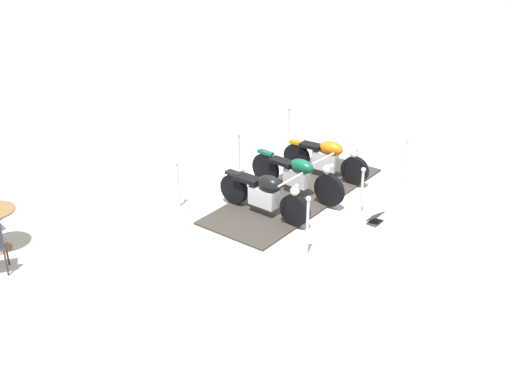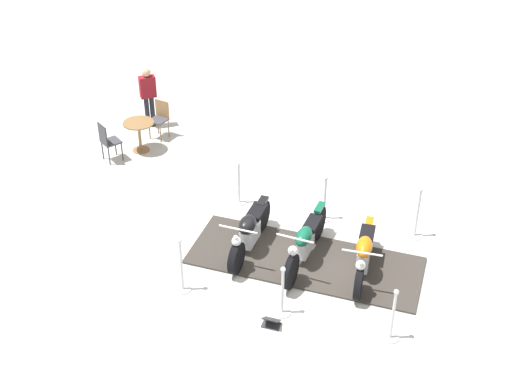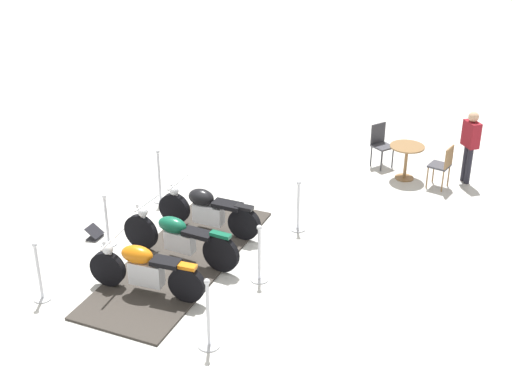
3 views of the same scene
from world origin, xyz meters
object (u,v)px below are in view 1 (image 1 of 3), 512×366
object	(u,v)px
motorcycle_black	(265,193)
stanchion_left_mid	(239,163)
stanchion_right_rear	(404,168)
stanchion_left_rear	(288,138)
stanchion_right_mid	(361,201)
motorcycle_forest	(298,174)
stanchion_left_front	(179,193)
motorcycle_copper	(327,158)
stanchion_right_front	(307,236)
info_placard	(375,220)

from	to	relation	value
motorcycle_black	stanchion_left_mid	xyz separation A→B (m)	(-1.87, 0.22, -0.13)
stanchion_right_rear	stanchion_left_rear	distance (m)	2.99
motorcycle_black	stanchion_right_mid	world-z (taller)	stanchion_right_mid
stanchion_left_rear	motorcycle_forest	bearing A→B (deg)	-21.45
stanchion_left_mid	stanchion_left_rear	distance (m)	1.88
stanchion_left_mid	stanchion_right_mid	bearing A→B (deg)	29.44
stanchion_left_front	stanchion_right_mid	bearing A→B (deg)	61.56
motorcycle_forest	motorcycle_black	bearing A→B (deg)	-86.71
stanchion_left_front	stanchion_right_rear	size ratio (longest dim) A/B	0.97
motorcycle_copper	stanchion_left_mid	xyz separation A→B (m)	(-0.79, -1.72, -0.14)
stanchion_right_rear	stanchion_left_rear	xyz separation A→B (m)	(-2.60, -1.47, 0.01)
motorcycle_forest	stanchion_right_mid	xyz separation A→B (m)	(1.27, 0.72, -0.16)
motorcycle_copper	stanchion_right_front	bearing A→B (deg)	-68.21
motorcycle_black	motorcycle_forest	bearing A→B (deg)	90.61
stanchion_right_mid	stanchion_left_front	bearing A→B (deg)	-118.44
stanchion_left_front	info_placard	distance (m)	3.81
motorcycle_copper	stanchion_right_mid	distance (m)	1.84
stanchion_left_mid	stanchion_right_rear	xyz separation A→B (m)	(1.68, 3.10, 0.02)
stanchion_left_mid	stanchion_left_front	xyz separation A→B (m)	(0.92, -1.63, -0.01)
stanchion_left_mid	stanchion_right_mid	world-z (taller)	stanchion_left_mid
stanchion_right_front	stanchion_right_mid	world-z (taller)	stanchion_right_front
motorcycle_black	info_placard	world-z (taller)	motorcycle_black
stanchion_right_mid	stanchion_left_front	world-z (taller)	same
stanchion_left_mid	stanchion_left_rear	size ratio (longest dim) A/B	0.90
motorcycle_forest	stanchion_left_rear	distance (m)	2.42
stanchion_left_mid	stanchion_left_front	size ratio (longest dim) A/B	1.02
stanchion_right_mid	stanchion_left_rear	size ratio (longest dim) A/B	0.88
motorcycle_copper	stanchion_left_mid	bearing A→B (deg)	-148.26
stanchion_right_mid	stanchion_right_rear	xyz separation A→B (m)	(-0.92, 1.63, 0.04)
stanchion_right_mid	stanchion_left_rear	world-z (taller)	stanchion_left_rear
stanchion_left_mid	motorcycle_forest	bearing A→B (deg)	29.36
motorcycle_black	stanchion_left_rear	bearing A→B (deg)	117.84
stanchion_right_mid	motorcycle_forest	bearing A→B (deg)	-150.49
stanchion_left_mid	stanchion_right_front	bearing A→B (deg)	-2.69
stanchion_left_front	info_placard	size ratio (longest dim) A/B	2.74
motorcycle_black	stanchion_right_mid	bearing A→B (deg)	37.91
stanchion_left_rear	info_placard	xyz separation A→B (m)	(3.88, -0.06, -0.30)
motorcycle_forest	info_placard	distance (m)	1.87
motorcycle_black	info_placard	distance (m)	2.14
stanchion_left_mid	stanchion_left_front	bearing A→B (deg)	-60.56
stanchion_left_front	info_placard	world-z (taller)	stanchion_left_front
stanchion_left_front	stanchion_right_rear	distance (m)	4.80
motorcycle_forest	stanchion_left_rear	xyz separation A→B (m)	(-2.25, 0.89, -0.11)
stanchion_right_mid	stanchion_right_front	bearing A→B (deg)	-60.56
motorcycle_black	stanchion_left_rear	world-z (taller)	stanchion_left_rear
motorcycle_forest	stanchion_right_rear	size ratio (longest dim) A/B	2.01
motorcycle_black	stanchion_right_front	xyz separation A→B (m)	(1.65, 0.05, -0.07)
stanchion_right_front	stanchion_left_rear	xyz separation A→B (m)	(-4.45, 1.80, -0.03)
stanchion_right_front	stanchion_right_rear	size ratio (longest dim) A/B	1.09
stanchion_right_front	stanchion_left_rear	size ratio (longest dim) A/B	0.99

